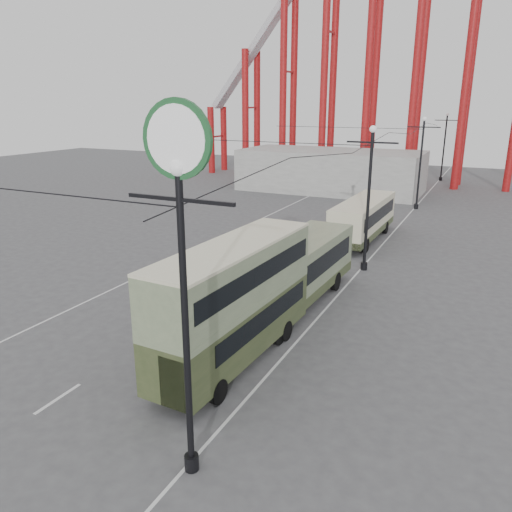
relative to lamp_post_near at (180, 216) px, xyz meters
The scene contains 12 objects.
ground 10.11m from the lamp_post_near, 151.82° to the left, with size 160.00×160.00×0.00m, color #48484A.
road_markings 24.87m from the lamp_post_near, 105.88° to the left, with size 12.52×120.00×0.01m.
lamp_post_near is the anchor object (origin of this frame).
lamp_post_mid 21.24m from the lamp_post_near, 90.00° to the left, with size 3.20×0.44×9.32m.
lamp_post_far 43.12m from the lamp_post_near, 90.00° to the left, with size 3.20×0.44×9.32m.
lamp_post_distant 65.08m from the lamp_post_near, 90.00° to the left, with size 3.20×0.44×9.32m.
roller_coaster 62.28m from the lamp_post_near, 97.69° to the left, with size 52.95×5.00×55.48m.
fairground_shed 51.61m from the lamp_post_near, 103.06° to the left, with size 22.00×10.00×5.00m, color gray.
double_decker_bus 8.43m from the lamp_post_near, 106.83° to the left, with size 2.90×9.80×5.21m.
single_decker_green 14.31m from the lamp_post_near, 98.83° to the left, with size 3.30×12.39×3.47m.
single_decker_cream 29.10m from the lamp_post_near, 94.05° to the left, with size 2.89×10.53×3.26m.
pedestrian 17.67m from the lamp_post_near, 104.36° to the left, with size 0.57×0.38×1.57m, color black.
Camera 1 is at (12.82, -13.47, 10.67)m, focal length 35.00 mm.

